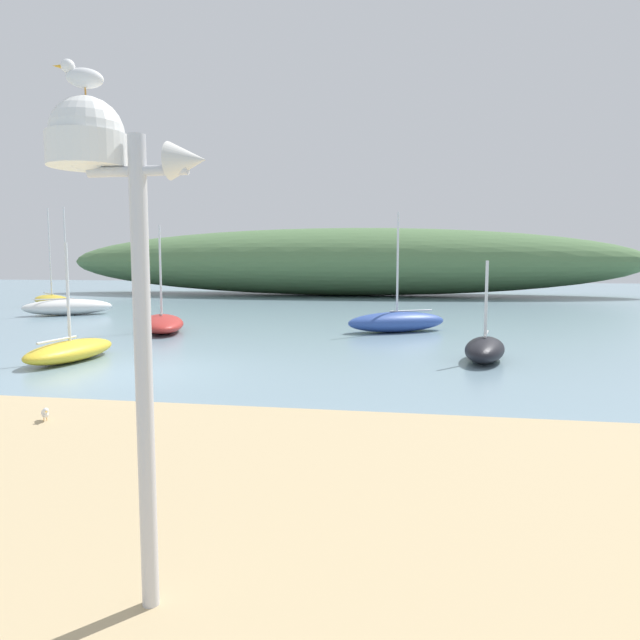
{
  "coord_description": "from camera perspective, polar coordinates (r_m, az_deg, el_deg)",
  "views": [
    {
      "loc": [
        6.68,
        -12.77,
        2.65
      ],
      "look_at": [
        3.67,
        4.63,
        0.84
      ],
      "focal_mm": 32.59,
      "sensor_mm": 36.0,
      "label": 1
    }
  ],
  "objects": [
    {
      "name": "seagull_upper_strand",
      "position": [
        9.95,
        -25.38,
        -8.23
      ],
      "size": [
        0.26,
        0.27,
        0.22
      ],
      "color": "orange",
      "rests_on": "beach_sand"
    },
    {
      "name": "mast_structure",
      "position": [
        4.25,
        -20.33,
        12.02
      ],
      "size": [
        1.1,
        0.53,
        3.54
      ],
      "color": "silver",
      "rests_on": "beach_sand"
    },
    {
      "name": "seagull_on_radar",
      "position": [
        4.46,
        -22.32,
        21.3
      ],
      "size": [
        0.31,
        0.21,
        0.23
      ],
      "color": "orange",
      "rests_on": "mast_structure"
    },
    {
      "name": "distant_hill",
      "position": [
        45.02,
        2.19,
        5.74
      ],
      "size": [
        44.5,
        10.35,
        5.13
      ],
      "primitive_type": "ellipsoid",
      "color": "#517547",
      "rests_on": "ground"
    },
    {
      "name": "sailboat_far_left",
      "position": [
        22.6,
        -15.26,
        -0.3
      ],
      "size": [
        3.26,
        4.53,
        3.97
      ],
      "color": "#B72D28",
      "rests_on": "ground"
    },
    {
      "name": "sailboat_far_right",
      "position": [
        37.58,
        -24.83,
        1.79
      ],
      "size": [
        4.38,
        4.02,
        5.69
      ],
      "color": "gold",
      "rests_on": "ground"
    },
    {
      "name": "ground_plane",
      "position": [
        14.65,
        -17.58,
        -4.85
      ],
      "size": [
        120.0,
        120.0,
        0.0
      ],
      "primitive_type": "plane",
      "color": "#7A99A8"
    },
    {
      "name": "sailboat_centre_water",
      "position": [
        16.73,
        -23.31,
        -2.76
      ],
      "size": [
        1.44,
        3.3,
        3.12
      ],
      "color": "gold",
      "rests_on": "ground"
    },
    {
      "name": "sailboat_inner_mooring",
      "position": [
        30.9,
        -23.52,
        1.2
      ],
      "size": [
        4.13,
        3.51,
        5.22
      ],
      "color": "white",
      "rests_on": "ground"
    },
    {
      "name": "sailboat_by_sandbar",
      "position": [
        21.82,
        7.56,
        -0.15
      ],
      "size": [
        4.07,
        3.12,
        4.42
      ],
      "color": "#2D4C9E",
      "rests_on": "ground"
    },
    {
      "name": "sailboat_off_point",
      "position": [
        15.96,
        15.87,
        -2.76
      ],
      "size": [
        1.46,
        2.82,
        2.66
      ],
      "color": "black",
      "rests_on": "ground"
    }
  ]
}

